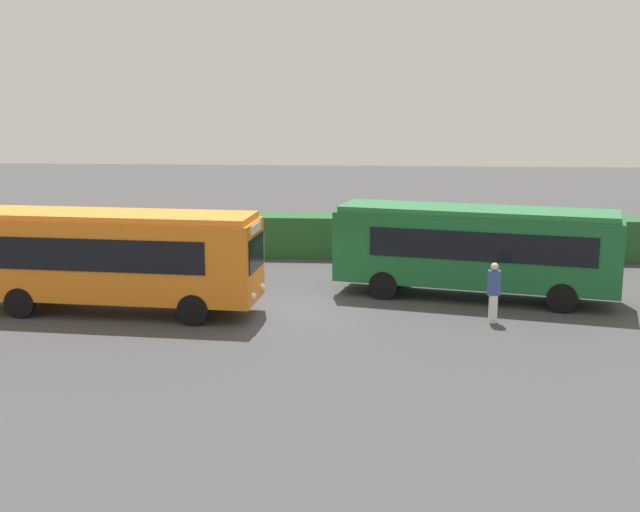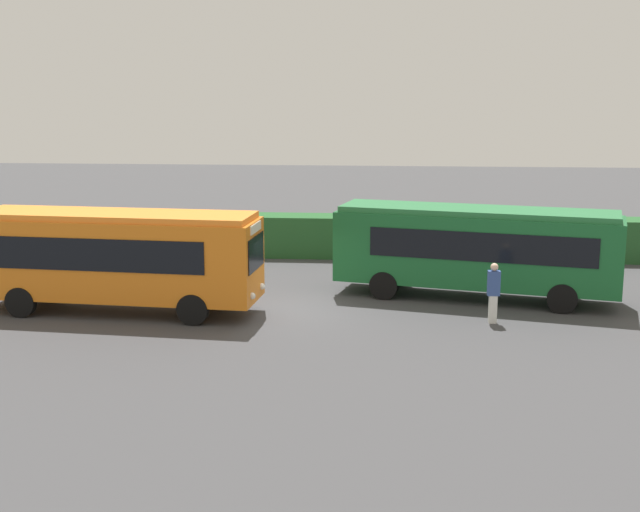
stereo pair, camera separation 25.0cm
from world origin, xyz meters
name	(u,v)px [view 1 (the left image)]	position (x,y,z in m)	size (l,w,h in m)	color
ground_plane	(288,312)	(0.00, 0.00, 0.00)	(105.50, 105.50, 0.00)	#424244
bus_orange	(117,256)	(-5.54, -0.45, 1.91)	(9.58, 3.16, 3.34)	orange
bus_green	(475,247)	(6.34, 2.36, 1.85)	(10.03, 4.54, 3.21)	#19602D
person_left	(494,291)	(6.62, -0.76, 1.04)	(0.39, 0.27, 1.93)	silver
person_center	(474,251)	(6.66, 5.88, 1.01)	(0.36, 0.53, 1.91)	#334C8C
person_right	(505,259)	(7.71, 4.53, 0.98)	(0.45, 0.49, 1.84)	black
hedge_row	(311,236)	(0.00, 9.58, 0.90)	(64.75, 1.63, 1.79)	#275C2C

